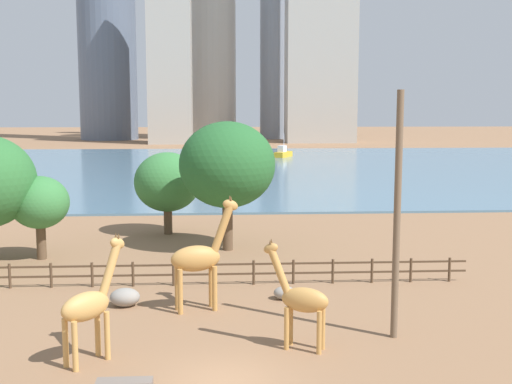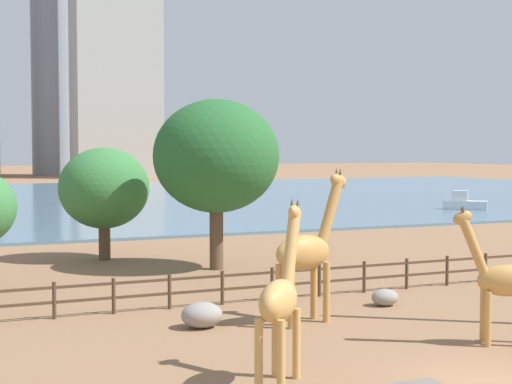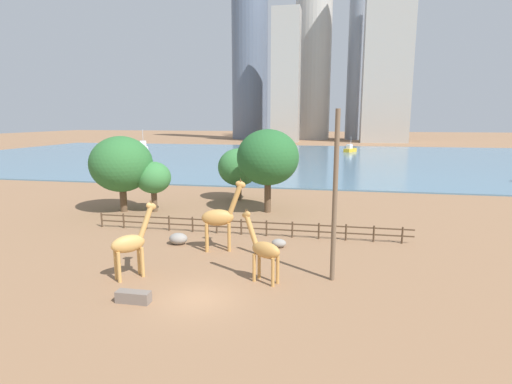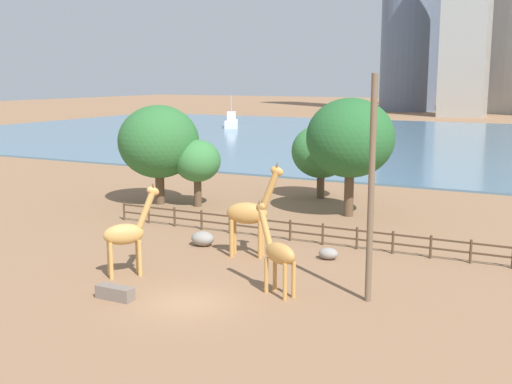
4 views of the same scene
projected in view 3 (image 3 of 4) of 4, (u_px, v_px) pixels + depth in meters
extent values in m
plane|color=#8C6647|center=(305.00, 157.00, 98.40)|extent=(400.00, 400.00, 0.00)
cube|color=slate|center=(304.00, 158.00, 95.48)|extent=(180.00, 86.00, 0.20)
cylinder|color=tan|center=(139.00, 260.00, 24.36)|extent=(0.30, 0.30, 1.82)
cylinder|color=tan|center=(143.00, 262.00, 23.92)|extent=(0.30, 0.30, 1.82)
cylinder|color=tan|center=(116.00, 265.00, 23.53)|extent=(0.30, 0.30, 1.82)
cylinder|color=tan|center=(119.00, 267.00, 23.09)|extent=(0.30, 0.30, 1.82)
ellipsoid|color=tan|center=(128.00, 244.00, 23.50)|extent=(1.95, 2.03, 1.05)
cylinder|color=tan|center=(146.00, 222.00, 23.97)|extent=(0.96, 1.01, 1.99)
ellipsoid|color=tan|center=(151.00, 206.00, 24.03)|extent=(0.75, 0.79, 0.64)
cone|color=brown|center=(150.00, 201.00, 24.04)|extent=(0.14, 0.14, 0.19)
cone|color=brown|center=(151.00, 201.00, 23.91)|extent=(0.14, 0.14, 0.19)
cylinder|color=#C18C47|center=(254.00, 268.00, 23.27)|extent=(0.26, 0.26, 1.67)
cylinder|color=#C18C47|center=(259.00, 265.00, 23.68)|extent=(0.26, 0.26, 1.67)
cylinder|color=#C18C47|center=(273.00, 272.00, 22.54)|extent=(0.26, 0.26, 1.67)
cylinder|color=#C18C47|center=(278.00, 270.00, 22.96)|extent=(0.26, 0.26, 1.67)
ellipsoid|color=#C18C47|center=(266.00, 250.00, 22.91)|extent=(1.99, 1.43, 0.97)
cylinder|color=#C18C47|center=(251.00, 230.00, 23.30)|extent=(1.01, 0.67, 1.82)
ellipsoid|color=#C18C47|center=(246.00, 215.00, 23.34)|extent=(0.76, 0.56, 0.58)
cone|color=brown|center=(245.00, 210.00, 23.23)|extent=(0.12, 0.12, 0.18)
cone|color=brown|center=(247.00, 210.00, 23.35)|extent=(0.12, 0.12, 0.18)
cylinder|color=#C18C47|center=(229.00, 235.00, 29.14)|extent=(0.29, 0.29, 2.07)
cylinder|color=#C18C47|center=(229.00, 237.00, 28.51)|extent=(0.29, 0.29, 2.07)
cylinder|color=#C18C47|center=(207.00, 235.00, 29.02)|extent=(0.29, 0.29, 2.07)
cylinder|color=#C18C47|center=(207.00, 238.00, 28.39)|extent=(0.29, 0.29, 2.07)
ellipsoid|color=#C18C47|center=(218.00, 218.00, 28.51)|extent=(2.45, 1.48, 1.20)
cylinder|color=#C18C47|center=(235.00, 199.00, 28.36)|extent=(1.20, 0.65, 2.27)
ellipsoid|color=#C18C47|center=(241.00, 184.00, 28.19)|extent=(0.93, 0.58, 0.71)
cone|color=brown|center=(240.00, 179.00, 28.22)|extent=(0.13, 0.13, 0.22)
cone|color=brown|center=(241.00, 180.00, 28.04)|extent=(0.13, 0.13, 0.22)
cylinder|color=brown|center=(335.00, 197.00, 22.73)|extent=(0.28, 0.28, 9.95)
ellipsoid|color=gray|center=(178.00, 239.00, 30.25)|extent=(1.40, 1.15, 0.86)
ellipsoid|color=gray|center=(279.00, 243.00, 29.51)|extent=(1.08, 0.85, 0.64)
cube|color=#72665B|center=(133.00, 297.00, 20.67)|extent=(1.80, 0.60, 0.60)
cylinder|color=#4C3826|center=(102.00, 220.00, 35.02)|extent=(0.14, 0.14, 1.30)
cylinder|color=#4C3826|center=(124.00, 221.00, 34.63)|extent=(0.14, 0.14, 1.30)
cylinder|color=#4C3826|center=(146.00, 222.00, 34.24)|extent=(0.14, 0.14, 1.30)
cylinder|color=#4C3826|center=(169.00, 223.00, 33.85)|extent=(0.14, 0.14, 1.30)
cylinder|color=#4C3826|center=(193.00, 224.00, 33.47)|extent=(0.14, 0.14, 1.30)
cylinder|color=#4C3826|center=(217.00, 226.00, 33.08)|extent=(0.14, 0.14, 1.30)
cylinder|color=#4C3826|center=(241.00, 227.00, 32.69)|extent=(0.14, 0.14, 1.30)
cylinder|color=#4C3826|center=(267.00, 228.00, 32.30)|extent=(0.14, 0.14, 1.30)
cylinder|color=#4C3826|center=(292.00, 230.00, 31.91)|extent=(0.14, 0.14, 1.30)
cylinder|color=#4C3826|center=(319.00, 231.00, 31.52)|extent=(0.14, 0.14, 1.30)
cylinder|color=#4C3826|center=(346.00, 232.00, 31.13)|extent=(0.14, 0.14, 1.30)
cylinder|color=#4C3826|center=(374.00, 234.00, 30.74)|extent=(0.14, 0.14, 1.30)
cylinder|color=#4C3826|center=(402.00, 235.00, 30.36)|extent=(0.14, 0.14, 1.30)
cube|color=#4C3826|center=(246.00, 222.00, 32.53)|extent=(26.10, 0.08, 0.10)
cube|color=#4C3826|center=(246.00, 228.00, 32.62)|extent=(26.10, 0.08, 0.10)
cylinder|color=brown|center=(154.00, 201.00, 40.80)|extent=(0.58, 0.58, 2.09)
ellipsoid|color=#387A3D|center=(153.00, 177.00, 40.35)|extent=(3.57, 3.57, 3.21)
cylinder|color=brown|center=(239.00, 192.00, 46.69)|extent=(0.62, 0.62, 1.93)
ellipsoid|color=#387A3D|center=(239.00, 167.00, 46.17)|extent=(4.82, 4.82, 4.33)
cylinder|color=brown|center=(123.00, 200.00, 40.82)|extent=(0.70, 0.70, 2.39)
ellipsoid|color=#2D6B33|center=(121.00, 164.00, 40.15)|extent=(6.23, 6.23, 5.61)
cylinder|color=brown|center=(268.00, 197.00, 40.42)|extent=(0.67, 0.67, 3.12)
ellipsoid|color=#26602D|center=(268.00, 157.00, 39.69)|extent=(6.20, 6.20, 5.58)
cube|color=silver|center=(143.00, 149.00, 111.82)|extent=(5.37, 7.19, 1.37)
cube|color=silver|center=(143.00, 144.00, 112.34)|extent=(2.60, 2.94, 1.64)
cylinder|color=silver|center=(143.00, 138.00, 110.94)|extent=(0.16, 0.16, 4.78)
cube|color=gold|center=(350.00, 150.00, 111.38)|extent=(3.79, 5.03, 0.96)
cube|color=silver|center=(349.00, 146.00, 110.73)|extent=(1.83, 2.06, 1.15)
cylinder|color=silver|center=(351.00, 142.00, 111.17)|extent=(0.16, 0.16, 3.35)
cylinder|color=gray|center=(360.00, 17.00, 171.53)|extent=(9.17, 9.17, 104.78)
cube|color=#ADA89E|center=(389.00, 39.00, 151.22)|extent=(17.92, 9.41, 77.99)
cylinder|color=slate|center=(250.00, 42.00, 179.31)|extent=(16.21, 16.21, 86.51)
cube|color=#ADA89E|center=(286.00, 77.00, 158.04)|extent=(10.81, 9.38, 51.15)
cylinder|color=#B7B2A8|center=(313.00, 70.00, 177.79)|extent=(15.90, 15.90, 60.93)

